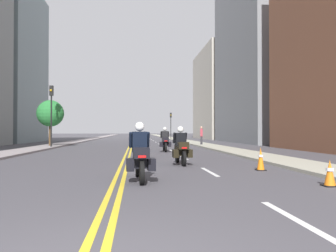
# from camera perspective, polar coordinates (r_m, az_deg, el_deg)

# --- Properties ---
(ground_plane) EXTENTS (264.00, 264.00, 0.00)m
(ground_plane) POSITION_cam_1_polar(r_m,az_deg,el_deg) (51.04, -6.06, -2.40)
(ground_plane) COLOR #46444A
(sidewalk_left) EXTENTS (2.12, 144.00, 0.12)m
(sidewalk_left) POSITION_cam_1_polar(r_m,az_deg,el_deg) (51.57, -13.78, -2.29)
(sidewalk_left) COLOR gray
(sidewalk_left) RESTS_ON ground
(sidewalk_right) EXTENTS (2.12, 144.00, 0.12)m
(sidewalk_right) POSITION_cam_1_polar(r_m,az_deg,el_deg) (51.45, 1.68, -2.32)
(sidewalk_right) COLOR #A9A794
(sidewalk_right) RESTS_ON ground
(centreline_yellow_inner) EXTENTS (0.12, 132.00, 0.01)m
(centreline_yellow_inner) POSITION_cam_1_polar(r_m,az_deg,el_deg) (51.04, -6.20, -2.39)
(centreline_yellow_inner) COLOR yellow
(centreline_yellow_inner) RESTS_ON ground
(centreline_yellow_outer) EXTENTS (0.12, 132.00, 0.01)m
(centreline_yellow_outer) POSITION_cam_1_polar(r_m,az_deg,el_deg) (51.04, -5.93, -2.39)
(centreline_yellow_outer) COLOR yellow
(centreline_yellow_outer) RESTS_ON ground
(lane_dashes_white) EXTENTS (0.14, 56.40, 0.01)m
(lane_dashes_white) POSITION_cam_1_polar(r_m,az_deg,el_deg) (32.15, -1.13, -3.30)
(lane_dashes_white) COLOR silver
(lane_dashes_white) RESTS_ON ground
(building_right_1) EXTENTS (7.57, 16.97, 23.10)m
(building_right_1) POSITION_cam_1_polar(r_m,az_deg,el_deg) (42.94, 15.79, 12.88)
(building_right_1) COLOR gray
(building_right_1) RESTS_ON ground
(building_right_2) EXTENTS (8.65, 16.76, 15.57)m
(building_right_2) POSITION_cam_1_polar(r_m,az_deg,el_deg) (60.07, 9.74, 5.28)
(building_right_2) COLOR #BAB2A2
(building_right_2) RESTS_ON ground
(motorcycle_0) EXTENTS (0.78, 2.25, 1.63)m
(motorcycle_0) POSITION_cam_1_polar(r_m,az_deg,el_deg) (9.21, -4.83, -5.28)
(motorcycle_0) COLOR black
(motorcycle_0) RESTS_ON ground
(motorcycle_1) EXTENTS (0.78, 2.15, 1.57)m
(motorcycle_1) POSITION_cam_1_polar(r_m,az_deg,el_deg) (13.62, 2.22, -3.91)
(motorcycle_1) COLOR black
(motorcycle_1) RESTS_ON ground
(motorcycle_2) EXTENTS (0.78, 2.24, 1.60)m
(motorcycle_2) POSITION_cam_1_polar(r_m,az_deg,el_deg) (17.48, -4.83, -3.19)
(motorcycle_2) COLOR black
(motorcycle_2) RESTS_ON ground
(motorcycle_3) EXTENTS (0.77, 2.24, 1.64)m
(motorcycle_3) POSITION_cam_1_polar(r_m,az_deg,el_deg) (22.24, -0.52, -2.70)
(motorcycle_3) COLOR black
(motorcycle_3) RESTS_ON ground
(traffic_cone_0) EXTENTS (0.34, 0.34, 0.66)m
(traffic_cone_0) POSITION_cam_1_polar(r_m,az_deg,el_deg) (9.26, 25.94, -7.26)
(traffic_cone_0) COLOR black
(traffic_cone_0) RESTS_ON ground
(traffic_cone_1) EXTENTS (0.32, 0.32, 0.80)m
(traffic_cone_1) POSITION_cam_1_polar(r_m,az_deg,el_deg) (12.08, 15.57, -5.45)
(traffic_cone_1) COLOR black
(traffic_cone_1) RESTS_ON ground
(traffic_light_near) EXTENTS (0.28, 0.38, 5.00)m
(traffic_light_near) POSITION_cam_1_polar(r_m,az_deg,el_deg) (28.25, -19.33, 3.37)
(traffic_light_near) COLOR black
(traffic_light_near) RESTS_ON ground
(traffic_light_far) EXTENTS (0.28, 0.38, 4.41)m
(traffic_light_far) POSITION_cam_1_polar(r_m,az_deg,el_deg) (55.26, 0.48, 0.89)
(traffic_light_far) COLOR black
(traffic_light_far) RESTS_ON ground
(pedestrian_0) EXTENTS (0.28, 0.50, 1.80)m
(pedestrian_0) POSITION_cam_1_polar(r_m,az_deg,el_deg) (31.22, 5.74, -1.66)
(pedestrian_0) COLOR #2A282D
(pedestrian_0) RESTS_ON ground
(street_tree_0) EXTENTS (2.28, 2.28, 4.03)m
(street_tree_0) POSITION_cam_1_polar(r_m,az_deg,el_deg) (30.34, -19.48, 2.02)
(street_tree_0) COLOR #503922
(street_tree_0) RESTS_ON ground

